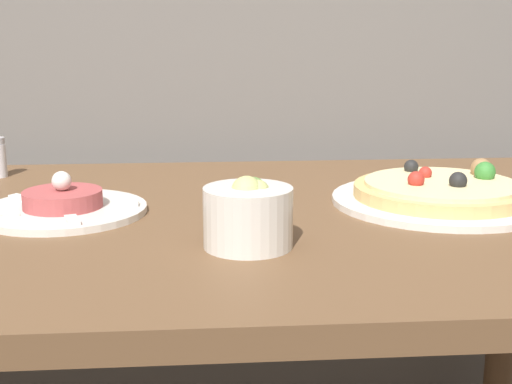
# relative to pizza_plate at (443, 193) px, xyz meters

# --- Properties ---
(dining_table) EXTENTS (1.37, 0.81, 0.78)m
(dining_table) POSITION_rel_pizza_plate_xyz_m (-0.37, -0.03, -0.12)
(dining_table) COLOR brown
(dining_table) RESTS_ON ground_plane
(pizza_plate) EXTENTS (0.33, 0.33, 0.06)m
(pizza_plate) POSITION_rel_pizza_plate_xyz_m (0.00, 0.00, 0.00)
(pizza_plate) COLOR silver
(pizza_plate) RESTS_ON dining_table
(tartare_plate) EXTENTS (0.24, 0.24, 0.06)m
(tartare_plate) POSITION_rel_pizza_plate_xyz_m (-0.57, -0.02, -0.00)
(tartare_plate) COLOR silver
(tartare_plate) RESTS_ON dining_table
(small_bowl) EXTENTS (0.11, 0.11, 0.09)m
(small_bowl) POSITION_rel_pizza_plate_xyz_m (-0.31, -0.19, 0.02)
(small_bowl) COLOR silver
(small_bowl) RESTS_ON dining_table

